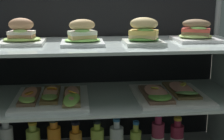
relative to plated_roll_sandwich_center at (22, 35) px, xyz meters
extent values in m
cylinder|color=gray|center=(1.04, 0.25, -0.25)|extent=(0.03, 0.03, 0.87)
cube|color=black|center=(0.41, 0.26, -0.23)|extent=(1.23, 0.01, 0.83)
cube|color=silver|center=(0.41, -0.01, -0.31)|extent=(1.25, 0.51, 0.01)
cube|color=silver|center=(0.41, -0.01, -0.05)|extent=(1.25, 0.51, 0.01)
cube|color=white|center=(0.00, 0.00, -0.03)|extent=(0.20, 0.20, 0.02)
ellipsoid|color=#8CB24D|center=(0.00, 0.00, -0.02)|extent=(0.17, 0.14, 0.02)
cube|color=tan|center=(0.00, 0.00, 0.00)|extent=(0.12, 0.09, 0.02)
cube|color=beige|center=(0.00, 0.00, 0.01)|extent=(0.12, 0.09, 0.01)
ellipsoid|color=#93BA5D|center=(0.00, -0.03, 0.02)|extent=(0.07, 0.04, 0.02)
ellipsoid|color=#AE7953|center=(0.00, 0.00, 0.05)|extent=(0.12, 0.09, 0.06)
cube|color=white|center=(0.27, -0.05, -0.03)|extent=(0.19, 0.19, 0.02)
ellipsoid|color=#7FC654|center=(0.27, -0.05, -0.02)|extent=(0.16, 0.14, 0.01)
cube|color=#E5B976|center=(0.27, -0.05, -0.01)|extent=(0.13, 0.10, 0.02)
cube|color=silver|center=(0.27, -0.05, 0.01)|extent=(0.13, 0.10, 0.02)
ellipsoid|color=#6EAB4C|center=(0.27, -0.08, 0.03)|extent=(0.07, 0.05, 0.02)
ellipsoid|color=tan|center=(0.27, -0.05, 0.05)|extent=(0.14, 0.10, 0.05)
cube|color=white|center=(0.55, -0.07, -0.03)|extent=(0.17, 0.17, 0.02)
ellipsoid|color=#4D9B3A|center=(0.55, -0.07, -0.01)|extent=(0.14, 0.12, 0.02)
cube|color=#E2C27A|center=(0.55, -0.07, 0.00)|extent=(0.14, 0.12, 0.02)
cube|color=#E3BF58|center=(0.55, -0.07, 0.02)|extent=(0.15, 0.12, 0.02)
ellipsoid|color=#63A03C|center=(0.55, -0.11, 0.03)|extent=(0.08, 0.05, 0.02)
ellipsoid|color=tan|center=(0.55, -0.07, 0.05)|extent=(0.15, 0.12, 0.06)
cube|color=white|center=(0.83, 0.01, -0.03)|extent=(0.20, 0.20, 0.02)
ellipsoid|color=#9FBF65|center=(0.83, 0.01, -0.02)|extent=(0.16, 0.14, 0.02)
cube|color=#8C6C4B|center=(0.83, 0.01, 0.00)|extent=(0.15, 0.12, 0.02)
cube|color=#CB4536|center=(0.83, 0.01, 0.01)|extent=(0.15, 0.13, 0.02)
ellipsoid|color=#8CD364|center=(0.83, -0.02, 0.03)|extent=(0.08, 0.06, 0.02)
ellipsoid|color=brown|center=(0.83, 0.01, 0.04)|extent=(0.15, 0.13, 0.05)
cube|color=white|center=(0.13, -0.05, -0.29)|extent=(0.34, 0.37, 0.02)
cube|color=brown|center=(0.03, -0.04, -0.28)|extent=(0.08, 0.26, 0.01)
ellipsoid|color=#A2CE58|center=(0.03, -0.12, -0.27)|extent=(0.10, 0.14, 0.02)
ellipsoid|color=#F29778|center=(0.03, -0.04, -0.26)|extent=(0.07, 0.21, 0.02)
cylinder|color=orange|center=(0.03, -0.08, -0.25)|extent=(0.04, 0.04, 0.01)
cube|color=brown|center=(0.12, -0.03, -0.28)|extent=(0.08, 0.26, 0.02)
ellipsoid|color=#7DA447|center=(0.12, -0.10, -0.26)|extent=(0.09, 0.14, 0.03)
ellipsoid|color=#E19F83|center=(0.12, -0.03, -0.26)|extent=(0.07, 0.21, 0.01)
cylinder|color=orange|center=(0.13, -0.01, -0.25)|extent=(0.05, 0.05, 0.03)
cube|color=brown|center=(0.22, -0.06, -0.28)|extent=(0.08, 0.28, 0.02)
ellipsoid|color=#8BC34D|center=(0.22, -0.15, -0.26)|extent=(0.09, 0.15, 0.03)
ellipsoid|color=#F1A082|center=(0.22, -0.06, -0.26)|extent=(0.07, 0.22, 0.02)
cylinder|color=orange|center=(0.22, -0.09, -0.25)|extent=(0.06, 0.06, 0.02)
cube|color=white|center=(0.69, -0.05, -0.29)|extent=(0.34, 0.37, 0.01)
cube|color=brown|center=(0.62, -0.07, -0.28)|extent=(0.12, 0.27, 0.02)
ellipsoid|color=#5D9B37|center=(0.62, -0.15, -0.27)|extent=(0.14, 0.16, 0.02)
ellipsoid|color=#F5A18C|center=(0.62, -0.07, -0.26)|extent=(0.10, 0.21, 0.02)
cylinder|color=yellow|center=(0.61, -0.06, -0.25)|extent=(0.05, 0.05, 0.02)
cube|color=brown|center=(0.76, -0.01, -0.28)|extent=(0.12, 0.28, 0.01)
ellipsoid|color=#7CB360|center=(0.76, -0.10, -0.27)|extent=(0.13, 0.15, 0.05)
ellipsoid|color=#ED9887|center=(0.76, -0.01, -0.27)|extent=(0.10, 0.22, 0.01)
cylinder|color=#ECD54A|center=(0.77, 0.01, -0.26)|extent=(0.04, 0.04, 0.02)
cylinder|color=white|center=(-0.10, 0.00, -0.43)|extent=(0.03, 0.03, 0.04)
cylinder|color=teal|center=(-0.10, 0.00, -0.40)|extent=(0.04, 0.04, 0.01)
cylinder|color=#BDD453|center=(0.02, 0.02, -0.46)|extent=(0.04, 0.04, 0.03)
cylinder|color=gold|center=(0.02, 0.02, -0.44)|extent=(0.04, 0.04, 0.01)
cylinder|color=orange|center=(0.13, 0.00, -0.44)|extent=(0.04, 0.04, 0.03)
cylinder|color=black|center=(0.13, 0.00, -0.42)|extent=(0.04, 0.04, 0.01)
cylinder|color=orange|center=(0.23, 0.01, -0.47)|extent=(0.04, 0.04, 0.04)
cylinder|color=black|center=(0.23, 0.01, -0.44)|extent=(0.04, 0.04, 0.01)
cylinder|color=#B9D645|center=(0.34, 0.00, -0.46)|extent=(0.03, 0.03, 0.03)
cylinder|color=black|center=(0.34, 0.00, -0.44)|extent=(0.04, 0.04, 0.01)
cylinder|color=white|center=(0.44, -0.01, -0.45)|extent=(0.03, 0.03, 0.03)
cylinder|color=#2D73B7|center=(0.44, -0.01, -0.43)|extent=(0.04, 0.04, 0.01)
cylinder|color=#B8C846|center=(0.53, -0.01, -0.47)|extent=(0.03, 0.03, 0.04)
cylinder|color=#2A6DB6|center=(0.53, -0.01, -0.45)|extent=(0.03, 0.03, 0.01)
cylinder|color=#982C47|center=(0.65, -0.01, -0.55)|extent=(0.06, 0.06, 0.19)
cylinder|color=#9D284B|center=(0.65, -0.01, -0.43)|extent=(0.04, 0.04, 0.04)
cylinder|color=#356EAD|center=(0.65, -0.01, -0.40)|extent=(0.04, 0.04, 0.01)
cylinder|color=maroon|center=(0.76, 0.00, -0.56)|extent=(0.07, 0.07, 0.16)
cylinder|color=#A22645|center=(0.76, 0.00, -0.46)|extent=(0.04, 0.04, 0.03)
cylinder|color=gold|center=(0.76, 0.00, -0.44)|extent=(0.04, 0.04, 0.01)
camera|label=1|loc=(0.25, -1.46, 0.17)|focal=50.12mm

